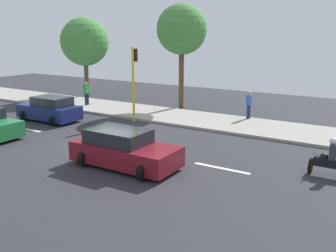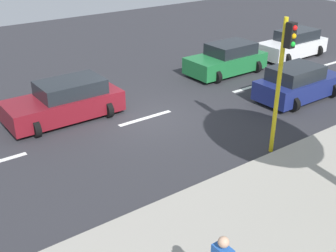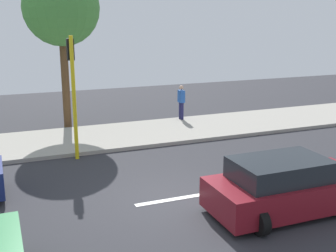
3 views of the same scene
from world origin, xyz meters
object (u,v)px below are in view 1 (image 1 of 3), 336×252
pedestrian_near_signal (86,93)px  pedestrian_by_tree (249,104)px  street_tree_center (182,30)px  car_dark_blue (50,109)px  street_tree_south (85,42)px  motorcycle (329,160)px  car_maroon (124,149)px  traffic_light_corner (134,73)px

pedestrian_near_signal → pedestrian_by_tree: size_ratio=1.00×
street_tree_center → pedestrian_by_tree: bearing=-101.7°
street_tree_center → car_dark_blue: bearing=146.5°
car_dark_blue → street_tree_south: street_tree_south is taller
motorcycle → pedestrian_by_tree: bearing=38.8°
motorcycle → street_tree_center: bearing=53.4°
car_maroon → traffic_light_corner: traffic_light_corner is taller
car_dark_blue → traffic_light_corner: 5.69m
pedestrian_near_signal → traffic_light_corner: bearing=-107.7°
pedestrian_near_signal → pedestrian_by_tree: bearing=-80.6°
pedestrian_near_signal → street_tree_center: 8.19m
car_dark_blue → street_tree_center: (7.53, -4.98, 4.76)m
motorcycle → car_dark_blue: bearing=87.0°
traffic_light_corner → street_tree_south: (5.04, 8.74, 1.62)m
pedestrian_near_signal → traffic_light_corner: traffic_light_corner is taller
car_dark_blue → motorcycle: motorcycle is taller
car_maroon → street_tree_south: (11.73, 13.19, 3.83)m
pedestrian_by_tree → traffic_light_corner: bearing=122.5°
car_dark_blue → street_tree_south: size_ratio=0.61×
car_dark_blue → street_tree_center: size_ratio=0.55×
motorcycle → traffic_light_corner: traffic_light_corner is taller
car_maroon → pedestrian_by_tree: size_ratio=2.63×
pedestrian_by_tree → traffic_light_corner: traffic_light_corner is taller
pedestrian_by_tree → street_tree_center: size_ratio=0.23×
motorcycle → pedestrian_near_signal: (5.32, 17.44, 0.42)m
car_maroon → car_dark_blue: bearing=65.8°
car_dark_blue → street_tree_south: (7.69, 4.23, 3.84)m
pedestrian_by_tree → pedestrian_near_signal: bearing=99.4°
motorcycle → street_tree_center: (8.36, 11.25, 4.83)m
street_tree_center → street_tree_south: (0.17, 9.20, -0.92)m
pedestrian_near_signal → car_dark_blue: bearing=-164.9°
pedestrian_near_signal → street_tree_center: (3.05, -6.19, 4.41)m
traffic_light_corner → street_tree_south: street_tree_south is taller
pedestrian_near_signal → street_tree_south: size_ratio=0.26×
pedestrian_by_tree → street_tree_south: (1.29, 14.63, 3.49)m
street_tree_south → street_tree_center: bearing=-91.0°
street_tree_center → car_maroon: bearing=-161.0°
pedestrian_near_signal → traffic_light_corner: size_ratio=0.38×
pedestrian_near_signal → street_tree_center: bearing=-63.8°
motorcycle → traffic_light_corner: 12.43m
motorcycle → street_tree_south: 22.51m
car_maroon → street_tree_center: 13.12m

